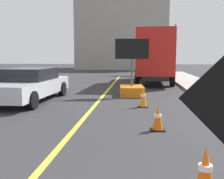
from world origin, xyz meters
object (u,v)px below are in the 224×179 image
at_px(highway_guide_sign, 167,40).
at_px(traffic_cone_far_lane, 143,97).
at_px(pickup_car, 29,84).
at_px(arrow_board_trailer, 132,85).
at_px(traffic_cone_near_sign, 205,171).
at_px(box_truck, 154,56).
at_px(traffic_cone_mid_lane, 158,118).

xyz_separation_m(highway_guide_sign, traffic_cone_far_lane, (-2.71, -18.04, -3.05)).
bearing_deg(pickup_car, highway_guide_sign, 66.36).
bearing_deg(traffic_cone_far_lane, arrow_board_trailer, 99.18).
xyz_separation_m(arrow_board_trailer, traffic_cone_near_sign, (1.21, -9.46, -0.14)).
bearing_deg(arrow_board_trailer, highway_guide_sign, 77.97).
distance_m(traffic_cone_near_sign, traffic_cone_far_lane, 6.47).
xyz_separation_m(highway_guide_sign, traffic_cone_near_sign, (-1.99, -24.47, -3.09)).
distance_m(box_truck, traffic_cone_far_lane, 9.33).
relative_size(box_truck, pickup_car, 1.52).
distance_m(pickup_car, traffic_cone_far_lane, 4.87).
bearing_deg(traffic_cone_near_sign, highway_guide_sign, 85.35).
relative_size(arrow_board_trailer, pickup_car, 0.52).
bearing_deg(pickup_car, traffic_cone_far_lane, -11.66).
height_order(pickup_car, traffic_cone_near_sign, pickup_car).
bearing_deg(highway_guide_sign, traffic_cone_far_lane, -98.54).
bearing_deg(traffic_cone_near_sign, pickup_car, 126.45).
xyz_separation_m(box_truck, traffic_cone_far_lane, (-0.95, -9.16, -1.51)).
bearing_deg(arrow_board_trailer, traffic_cone_mid_lane, -82.63).
bearing_deg(box_truck, traffic_cone_near_sign, -90.86).
height_order(arrow_board_trailer, highway_guide_sign, highway_guide_sign).
xyz_separation_m(traffic_cone_near_sign, traffic_cone_far_lane, (-0.72, 6.43, 0.04)).
xyz_separation_m(arrow_board_trailer, traffic_cone_far_lane, (0.49, -3.03, -0.10)).
xyz_separation_m(box_truck, traffic_cone_near_sign, (-0.23, -15.59, -1.55)).
bearing_deg(pickup_car, box_truck, 55.09).
bearing_deg(box_truck, highway_guide_sign, 78.80).
bearing_deg(traffic_cone_far_lane, traffic_cone_near_sign, -83.64).
relative_size(arrow_board_trailer, traffic_cone_far_lane, 3.52).
bearing_deg(box_truck, traffic_cone_mid_lane, -92.96).
relative_size(highway_guide_sign, traffic_cone_mid_lane, 7.48).
distance_m(arrow_board_trailer, traffic_cone_far_lane, 3.07).
bearing_deg(arrow_board_trailer, box_truck, 76.78).
distance_m(box_truck, highway_guide_sign, 9.18).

